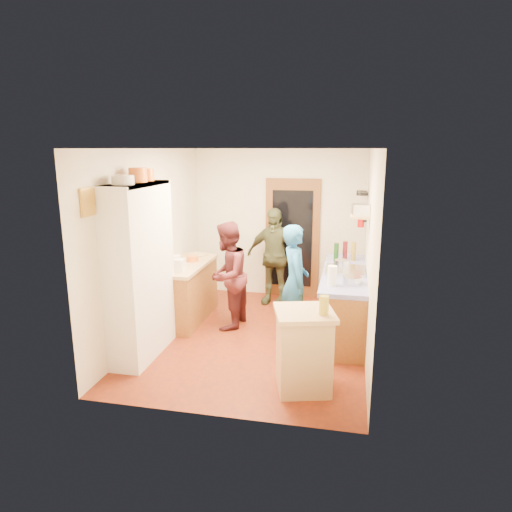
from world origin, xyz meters
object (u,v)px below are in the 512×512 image
(person_back, at_px, (274,256))
(right_counter_base, at_px, (344,303))
(person_hob, at_px, (297,282))
(hutch_body, at_px, (141,272))
(person_left, at_px, (230,275))
(island_base, at_px, (304,352))

(person_back, bearing_deg, right_counter_base, -27.08)
(right_counter_base, bearing_deg, person_hob, -153.35)
(person_back, bearing_deg, hutch_body, -107.14)
(right_counter_base, relative_size, person_left, 1.39)
(island_base, distance_m, person_left, 2.07)
(hutch_body, height_order, person_back, hutch_body)
(island_base, xyz_separation_m, person_left, (-1.26, 1.61, 0.36))
(right_counter_base, distance_m, person_hob, 0.81)
(right_counter_base, distance_m, person_back, 1.60)
(hutch_body, height_order, island_base, hutch_body)
(person_hob, bearing_deg, right_counter_base, -78.98)
(person_hob, xyz_separation_m, person_left, (-1.01, 0.15, -0.01))
(hutch_body, height_order, person_hob, hutch_body)
(hutch_body, relative_size, person_hob, 1.38)
(right_counter_base, height_order, person_hob, person_hob)
(hutch_body, relative_size, person_back, 1.33)
(island_base, distance_m, person_hob, 1.52)
(island_base, bearing_deg, person_hob, 99.76)
(hutch_body, bearing_deg, person_hob, 27.76)
(person_left, xyz_separation_m, person_back, (0.46, 1.16, 0.03))
(right_counter_base, xyz_separation_m, person_hob, (-0.64, -0.32, 0.38))
(right_counter_base, xyz_separation_m, island_base, (-0.39, -1.77, 0.01))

